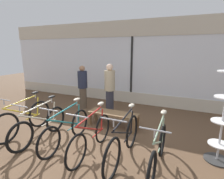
{
  "coord_description": "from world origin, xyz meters",
  "views": [
    {
      "loc": [
        2.09,
        -3.01,
        2.15
      ],
      "look_at": [
        0.0,
        1.66,
        0.95
      ],
      "focal_mm": 28.0,
      "sensor_mm": 36.0,
      "label": 1
    }
  ],
  "objects_px": {
    "accessory_rack": "(222,125)",
    "customer_near_rack": "(110,88)",
    "bicycle_right": "(124,141)",
    "bicycle_center_left": "(67,129)",
    "customer_by_window": "(83,86)",
    "bicycle_far_right": "(158,151)",
    "bicycle_left": "(40,125)",
    "bicycle_far_left": "(24,119)",
    "display_bench": "(113,115)",
    "bicycle_center_right": "(92,136)"
  },
  "relations": [
    {
      "from": "bicycle_far_left",
      "to": "accessory_rack",
      "type": "height_order",
      "value": "accessory_rack"
    },
    {
      "from": "bicycle_far_left",
      "to": "accessory_rack",
      "type": "relative_size",
      "value": 0.94
    },
    {
      "from": "bicycle_far_left",
      "to": "bicycle_right",
      "type": "bearing_deg",
      "value": 0.28
    },
    {
      "from": "bicycle_right",
      "to": "bicycle_center_left",
      "type": "bearing_deg",
      "value": -179.94
    },
    {
      "from": "bicycle_far_right",
      "to": "customer_by_window",
      "type": "height_order",
      "value": "customer_by_window"
    },
    {
      "from": "bicycle_far_left",
      "to": "display_bench",
      "type": "height_order",
      "value": "bicycle_far_left"
    },
    {
      "from": "bicycle_far_left",
      "to": "customer_by_window",
      "type": "xyz_separation_m",
      "value": [
        0.24,
        2.33,
        0.42
      ]
    },
    {
      "from": "accessory_rack",
      "to": "customer_near_rack",
      "type": "xyz_separation_m",
      "value": [
        -2.98,
        1.41,
        0.13
      ]
    },
    {
      "from": "bicycle_right",
      "to": "display_bench",
      "type": "xyz_separation_m",
      "value": [
        -0.8,
        1.32,
        -0.06
      ]
    },
    {
      "from": "bicycle_far_right",
      "to": "customer_near_rack",
      "type": "xyz_separation_m",
      "value": [
        -1.95,
        2.17,
        0.51
      ]
    },
    {
      "from": "customer_by_window",
      "to": "bicycle_right",
      "type": "bearing_deg",
      "value": -43.43
    },
    {
      "from": "bicycle_far_left",
      "to": "customer_near_rack",
      "type": "relative_size",
      "value": 1.04
    },
    {
      "from": "bicycle_far_right",
      "to": "customer_near_rack",
      "type": "distance_m",
      "value": 2.96
    },
    {
      "from": "bicycle_far_left",
      "to": "customer_near_rack",
      "type": "xyz_separation_m",
      "value": [
        1.4,
        2.15,
        0.48
      ]
    },
    {
      "from": "bicycle_far_right",
      "to": "bicycle_far_left",
      "type": "bearing_deg",
      "value": 179.65
    },
    {
      "from": "bicycle_left",
      "to": "customer_near_rack",
      "type": "bearing_deg",
      "value": 70.49
    },
    {
      "from": "bicycle_far_right",
      "to": "display_bench",
      "type": "relative_size",
      "value": 1.23
    },
    {
      "from": "accessory_rack",
      "to": "customer_near_rack",
      "type": "height_order",
      "value": "accessory_rack"
    },
    {
      "from": "bicycle_center_right",
      "to": "bicycle_left",
      "type": "bearing_deg",
      "value": -178.63
    },
    {
      "from": "bicycle_left",
      "to": "bicycle_far_right",
      "type": "relative_size",
      "value": 1.0
    },
    {
      "from": "bicycle_center_left",
      "to": "accessory_rack",
      "type": "height_order",
      "value": "accessory_rack"
    },
    {
      "from": "bicycle_far_right",
      "to": "customer_near_rack",
      "type": "relative_size",
      "value": 1.02
    },
    {
      "from": "bicycle_left",
      "to": "bicycle_far_right",
      "type": "xyz_separation_m",
      "value": [
        2.74,
        0.05,
        -0.0
      ]
    },
    {
      "from": "bicycle_center_right",
      "to": "customer_by_window",
      "type": "height_order",
      "value": "customer_by_window"
    },
    {
      "from": "customer_near_rack",
      "to": "bicycle_far_left",
      "type": "bearing_deg",
      "value": -123.03
    },
    {
      "from": "bicycle_center_left",
      "to": "bicycle_far_right",
      "type": "xyz_separation_m",
      "value": [
        2.03,
        -0.03,
        -0.0
      ]
    },
    {
      "from": "display_bench",
      "to": "bicycle_center_right",
      "type": "bearing_deg",
      "value": -85.35
    },
    {
      "from": "bicycle_left",
      "to": "customer_by_window",
      "type": "height_order",
      "value": "customer_by_window"
    },
    {
      "from": "bicycle_left",
      "to": "accessory_rack",
      "type": "xyz_separation_m",
      "value": [
        3.77,
        0.82,
        0.39
      ]
    },
    {
      "from": "bicycle_left",
      "to": "bicycle_center_left",
      "type": "xyz_separation_m",
      "value": [
        0.71,
        0.08,
        0.0
      ]
    },
    {
      "from": "bicycle_center_right",
      "to": "customer_near_rack",
      "type": "xyz_separation_m",
      "value": [
        -0.6,
        2.19,
        0.5
      ]
    },
    {
      "from": "bicycle_center_right",
      "to": "display_bench",
      "type": "height_order",
      "value": "bicycle_center_right"
    },
    {
      "from": "bicycle_far_right",
      "to": "bicycle_center_left",
      "type": "bearing_deg",
      "value": 179.1
    },
    {
      "from": "accessory_rack",
      "to": "customer_near_rack",
      "type": "relative_size",
      "value": 1.1
    },
    {
      "from": "display_bench",
      "to": "customer_by_window",
      "type": "relative_size",
      "value": 0.89
    },
    {
      "from": "accessory_rack",
      "to": "bicycle_far_left",
      "type": "bearing_deg",
      "value": -170.32
    },
    {
      "from": "bicycle_center_left",
      "to": "customer_by_window",
      "type": "distance_m",
      "value": 2.59
    },
    {
      "from": "bicycle_far_left",
      "to": "customer_by_window",
      "type": "bearing_deg",
      "value": 84.0
    },
    {
      "from": "bicycle_far_right",
      "to": "accessory_rack",
      "type": "distance_m",
      "value": 1.34
    },
    {
      "from": "bicycle_center_right",
      "to": "bicycle_far_right",
      "type": "distance_m",
      "value": 1.35
    },
    {
      "from": "bicycle_center_left",
      "to": "bicycle_right",
      "type": "xyz_separation_m",
      "value": [
        1.37,
        0.0,
        0.03
      ]
    },
    {
      "from": "accessory_rack",
      "to": "customer_by_window",
      "type": "bearing_deg",
      "value": 159.11
    },
    {
      "from": "bicycle_center_right",
      "to": "bicycle_right",
      "type": "xyz_separation_m",
      "value": [
        0.69,
        0.05,
        0.02
      ]
    },
    {
      "from": "accessory_rack",
      "to": "bicycle_center_right",
      "type": "bearing_deg",
      "value": -161.79
    },
    {
      "from": "bicycle_right",
      "to": "accessory_rack",
      "type": "height_order",
      "value": "accessory_rack"
    },
    {
      "from": "customer_near_rack",
      "to": "customer_by_window",
      "type": "xyz_separation_m",
      "value": [
        -1.16,
        0.17,
        -0.07
      ]
    },
    {
      "from": "bicycle_far_left",
      "to": "bicycle_left",
      "type": "height_order",
      "value": "bicycle_far_left"
    },
    {
      "from": "bicycle_left",
      "to": "customer_near_rack",
      "type": "xyz_separation_m",
      "value": [
        0.79,
        2.22,
        0.51
      ]
    },
    {
      "from": "bicycle_left",
      "to": "accessory_rack",
      "type": "distance_m",
      "value": 3.87
    },
    {
      "from": "bicycle_far_left",
      "to": "bicycle_center_left",
      "type": "xyz_separation_m",
      "value": [
        1.32,
        0.01,
        -0.02
      ]
    }
  ]
}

